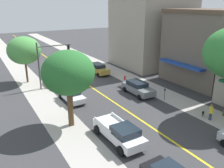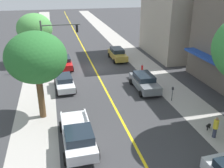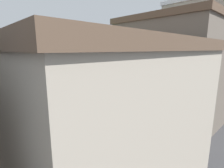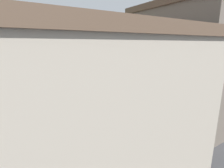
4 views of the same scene
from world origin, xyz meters
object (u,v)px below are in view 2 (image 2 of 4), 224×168
(white_pickup_truck, at_px, (78,135))
(small_dog, at_px, (209,126))
(white_sedan_right_curb, at_px, (64,82))
(street_tree_right_corner, at_px, (36,58))
(parking_meter, at_px, (172,92))
(traffic_light_mast, at_px, (54,38))
(grey_sedan_left_curb, at_px, (144,82))
(street_tree_left_near, at_px, (35,28))
(fire_hydrant, at_px, (142,67))
(gold_sedan_left_curb, at_px, (117,54))
(red_sedan_right_curb, at_px, (64,62))
(pedestrian_yellow_shirt, at_px, (216,127))

(white_pickup_truck, distance_m, small_dog, 9.81)
(white_sedan_right_curb, bearing_deg, small_dog, 41.84)
(street_tree_right_corner, height_order, parking_meter, street_tree_right_corner)
(traffic_light_mast, relative_size, grey_sedan_left_curb, 1.28)
(street_tree_left_near, distance_m, fire_hydrant, 14.80)
(street_tree_right_corner, distance_m, gold_sedan_left_curb, 17.63)
(street_tree_left_near, relative_size, fire_hydrant, 8.37)
(street_tree_right_corner, relative_size, parking_meter, 5.07)
(grey_sedan_left_curb, relative_size, gold_sedan_left_curb, 1.02)
(small_dog, bearing_deg, red_sedan_right_curb, -93.91)
(traffic_light_mast, height_order, white_sedan_right_curb, traffic_light_mast)
(street_tree_left_near, xyz_separation_m, fire_hydrant, (-12.76, 6.18, -4.23))
(parking_meter, bearing_deg, gold_sedan_left_curb, -83.05)
(street_tree_left_near, xyz_separation_m, parking_meter, (-12.49, 15.05, -3.70))
(fire_hydrant, distance_m, red_sedan_right_curb, 9.90)
(street_tree_left_near, distance_m, white_pickup_truck, 20.47)
(fire_hydrant, xyz_separation_m, small_dog, (-0.24, 13.99, -0.06))
(white_sedan_right_curb, distance_m, white_pickup_truck, 10.01)
(fire_hydrant, bearing_deg, street_tree_left_near, -25.83)
(white_sedan_right_curb, xyz_separation_m, pedestrian_yellow_shirt, (-9.90, 11.28, 0.11))
(street_tree_right_corner, bearing_deg, fire_hydrant, -142.89)
(parking_meter, distance_m, white_pickup_truck, 10.45)
(street_tree_left_near, xyz_separation_m, small_dog, (-13.01, 20.17, -4.29))
(white_pickup_truck, bearing_deg, grey_sedan_left_curb, 134.91)
(street_tree_left_near, relative_size, traffic_light_mast, 1.07)
(street_tree_right_corner, height_order, white_sedan_right_curb, street_tree_right_corner)
(red_sedan_right_curb, height_order, grey_sedan_left_curb, grey_sedan_left_curb)
(street_tree_right_corner, relative_size, grey_sedan_left_curb, 1.48)
(street_tree_left_near, height_order, parking_meter, street_tree_left_near)
(grey_sedan_left_curb, bearing_deg, parking_meter, 27.29)
(traffic_light_mast, distance_m, grey_sedan_left_curb, 12.26)
(white_pickup_truck, bearing_deg, fire_hydrant, 144.11)
(white_sedan_right_curb, bearing_deg, grey_sedan_left_curb, 73.00)
(parking_meter, distance_m, gold_sedan_left_curb, 13.83)
(fire_hydrant, xyz_separation_m, grey_sedan_left_curb, (1.85, 5.74, 0.45))
(street_tree_left_near, height_order, traffic_light_mast, street_tree_left_near)
(grey_sedan_left_curb, height_order, white_pickup_truck, white_pickup_truck)
(street_tree_right_corner, distance_m, fire_hydrant, 15.69)
(pedestrian_yellow_shirt, bearing_deg, fire_hydrant, 169.79)
(white_sedan_right_curb, bearing_deg, traffic_light_mast, -177.09)
(red_sedan_right_curb, relative_size, pedestrian_yellow_shirt, 2.72)
(parking_meter, xyz_separation_m, grey_sedan_left_curb, (1.59, -3.13, -0.08))
(white_sedan_right_curb, bearing_deg, street_tree_right_corner, -24.09)
(traffic_light_mast, bearing_deg, pedestrian_yellow_shirt, -58.96)
(pedestrian_yellow_shirt, bearing_deg, white_sedan_right_curb, -149.26)
(white_sedan_right_curb, bearing_deg, white_pickup_truck, -0.93)
(traffic_light_mast, height_order, white_pickup_truck, traffic_light_mast)
(gold_sedan_left_curb, height_order, small_dog, gold_sedan_left_curb)
(parking_meter, xyz_separation_m, pedestrian_yellow_shirt, (-0.35, 6.09, -0.07))
(white_sedan_right_curb, relative_size, small_dog, 6.88)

